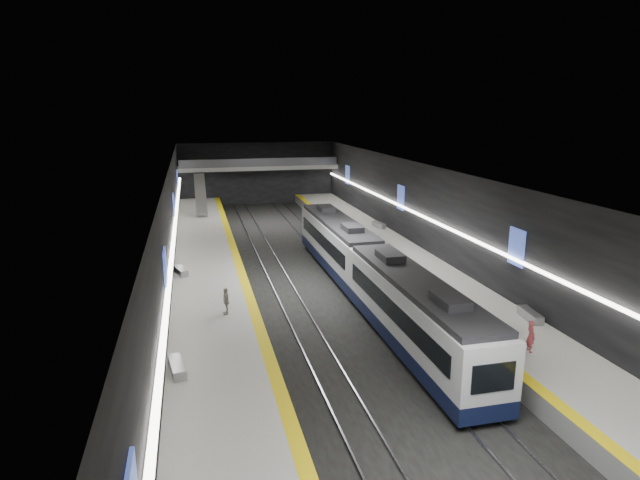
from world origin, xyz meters
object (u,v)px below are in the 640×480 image
object	(u,v)px
escalator	(201,195)
passenger_right_a	(531,337)
bench_left_near	(177,367)
train	(369,269)
bench_right_near	(530,315)
bench_left_far	(181,271)
passenger_left_a	(226,301)
bench_right_far	(379,225)

from	to	relation	value
escalator	passenger_right_a	size ratio (longest dim) A/B	5.09
escalator	bench_left_near	world-z (taller)	escalator
train	bench_right_near	bearing A→B (deg)	-46.43
escalator	bench_left_far	xyz separation A→B (m)	(-2.00, -23.39, -1.67)
train	bench_left_near	bearing A→B (deg)	-142.95
bench_right_near	passenger_right_a	size ratio (longest dim) A/B	1.28
bench_right_near	passenger_left_a	xyz separation A→B (m)	(-16.37, 4.75, 0.53)
bench_left_near	bench_left_far	distance (m)	14.77
bench_left_near	passenger_right_a	xyz separation A→B (m)	(16.52, -1.85, 0.54)
train	bench_left_far	size ratio (longest dim) A/B	16.03
bench_left_near	passenger_left_a	size ratio (longest dim) A/B	1.27
passenger_left_a	escalator	bearing A→B (deg)	177.07
bench_right_near	passenger_right_a	world-z (taller)	passenger_right_a
train	bench_right_near	size ratio (longest dim) A/B	14.97
bench_left_near	passenger_right_a	bearing A→B (deg)	-15.57
bench_left_far	passenger_right_a	world-z (taller)	passenger_right_a
escalator	bench_left_near	distance (m)	38.25
train	passenger_right_a	size ratio (longest dim) A/B	19.10
bench_right_near	passenger_right_a	bearing A→B (deg)	-118.50
bench_right_far	bench_left_far	bearing A→B (deg)	-160.20
passenger_right_a	escalator	bearing A→B (deg)	28.18
bench_right_near	bench_right_far	xyz separation A→B (m)	(-0.28, 24.05, -0.01)
train	bench_right_near	world-z (taller)	train
escalator	bench_right_near	distance (m)	40.26
escalator	passenger_right_a	world-z (taller)	escalator
train	passenger_left_a	world-z (taller)	train
bench_right_near	passenger_left_a	distance (m)	17.06
bench_right_far	passenger_left_a	bearing A→B (deg)	-140.41
passenger_left_a	passenger_right_a	bearing A→B (deg)	55.06
passenger_right_a	passenger_left_a	bearing A→B (deg)	67.36
bench_right_near	bench_right_far	bearing A→B (deg)	97.08
bench_right_far	passenger_right_a	bearing A→B (deg)	-105.14
bench_left_far	escalator	bearing A→B (deg)	66.94
passenger_right_a	passenger_left_a	xyz separation A→B (m)	(-13.89, 8.31, -0.01)
bench_left_near	bench_right_near	size ratio (longest dim) A/B	0.98
escalator	bench_left_far	size ratio (longest dim) A/B	4.27
train	passenger_left_a	distance (m)	9.74
bench_left_near	passenger_left_a	xyz separation A→B (m)	(2.63, 6.45, 0.53)
passenger_right_a	passenger_left_a	size ratio (longest dim) A/B	1.01
bench_left_near	bench_left_far	world-z (taller)	bench_left_near
passenger_left_a	bench_right_far	bearing A→B (deg)	136.10
passenger_right_a	bench_left_far	bearing A→B (deg)	53.05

